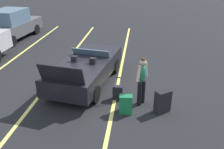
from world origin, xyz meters
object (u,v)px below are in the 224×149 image
(suitcase_medium_bright, at_px, (126,104))
(suitcase_small_carryon, at_px, (118,93))
(convertible_car, at_px, (88,67))
(suitcase_large_black, at_px, (163,101))
(parked_sedan_far, at_px, (11,25))
(traveler_person, at_px, (142,79))

(suitcase_medium_bright, height_order, suitcase_small_carryon, suitcase_small_carryon)
(convertible_car, distance_m, suitcase_medium_bright, 2.69)
(convertible_car, bearing_deg, suitcase_small_carryon, -125.23)
(suitcase_medium_bright, relative_size, suitcase_small_carryon, 0.71)
(suitcase_large_black, bearing_deg, convertible_car, 20.32)
(suitcase_small_carryon, xyz_separation_m, parked_sedan_far, (6.51, 7.19, 0.64))
(suitcase_small_carryon, height_order, parked_sedan_far, parked_sedan_far)
(suitcase_large_black, xyz_separation_m, traveler_person, (0.39, 0.67, 0.56))
(convertible_car, bearing_deg, parked_sedan_far, 58.29)
(suitcase_large_black, relative_size, parked_sedan_far, 0.16)
(suitcase_medium_bright, bearing_deg, parked_sedan_far, 42.80)
(suitcase_medium_bright, height_order, traveler_person, traveler_person)
(convertible_car, xyz_separation_m, parked_sedan_far, (5.21, 5.89, 0.30))
(traveler_person, xyz_separation_m, parked_sedan_far, (6.72, 7.99, -0.04))
(suitcase_medium_bright, bearing_deg, suitcase_small_carryon, 18.89)
(convertible_car, distance_m, parked_sedan_far, 7.87)
(convertible_car, distance_m, traveler_person, 2.60)
(convertible_car, relative_size, parked_sedan_far, 0.94)
(traveler_person, relative_size, parked_sedan_far, 0.36)
(suitcase_large_black, height_order, suitcase_small_carryon, suitcase_small_carryon)
(suitcase_large_black, distance_m, parked_sedan_far, 11.22)
(convertible_car, xyz_separation_m, suitcase_medium_bright, (-2.12, -1.63, -0.28))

